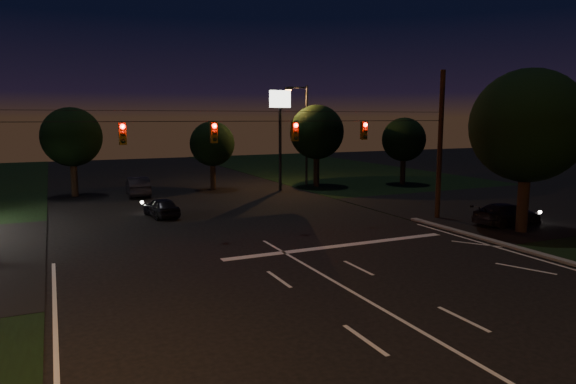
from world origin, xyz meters
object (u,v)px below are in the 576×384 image
car_oncoming_a (161,207)px  car_oncoming_b (138,186)px  utility_pole_right (437,218)px  car_cross (507,214)px  tree_right_near (526,127)px

car_oncoming_a → car_oncoming_b: size_ratio=0.78×
utility_pole_right → car_oncoming_b: utility_pole_right is taller
car_oncoming_a → car_cross: bearing=140.3°
car_oncoming_b → car_oncoming_a: bearing=93.1°
utility_pole_right → tree_right_near: 7.61m
car_oncoming_b → tree_right_near: bearing=130.8°
utility_pole_right → car_cross: (2.28, -3.31, 0.63)m
car_oncoming_a → car_oncoming_b: bearing=-98.3°
tree_right_near → car_cross: bearing=63.8°
car_oncoming_a → car_cross: size_ratio=0.82×
tree_right_near → car_oncoming_a: bearing=143.8°
utility_pole_right → car_oncoming_b: 23.13m
tree_right_near → car_oncoming_b: size_ratio=1.90×
utility_pole_right → car_cross: bearing=-55.5°
car_oncoming_b → car_cross: bearing=134.0°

